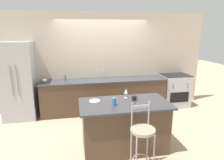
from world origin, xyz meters
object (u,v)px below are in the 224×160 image
at_px(dinner_plate, 95,101).
at_px(tumbler_cup, 114,102).
at_px(refrigerator, 19,81).
at_px(coffee_mug, 134,98).
at_px(oven_range, 174,90).
at_px(bar_stool_near, 142,137).
at_px(pumpkin_decoration, 44,80).
at_px(wine_glass, 126,91).
at_px(soap_bottle, 65,78).

height_order(dinner_plate, tumbler_cup, tumbler_cup).
xyz_separation_m(refrigerator, dinner_plate, (1.74, -1.69, -0.04)).
relative_size(dinner_plate, tumbler_cup, 1.43).
bearing_deg(coffee_mug, dinner_plate, 174.05).
distance_m(oven_range, bar_stool_near, 3.27).
xyz_separation_m(tumbler_cup, pumpkin_decoration, (-1.43, 1.97, -0.03)).
bearing_deg(wine_glass, coffee_mug, -53.91).
height_order(refrigerator, pumpkin_decoration, refrigerator).
bearing_deg(pumpkin_decoration, soap_bottle, 11.64).
bearing_deg(coffee_mug, wine_glass, 126.09).
height_order(tumbler_cup, soap_bottle, tumbler_cup).
xyz_separation_m(refrigerator, soap_bottle, (1.14, 0.10, -0.00)).
height_order(refrigerator, tumbler_cup, refrigerator).
bearing_deg(refrigerator, soap_bottle, 5.13).
bearing_deg(dinner_plate, coffee_mug, -5.95).
relative_size(oven_range, soap_bottle, 6.36).
height_order(oven_range, soap_bottle, soap_bottle).
xyz_separation_m(dinner_plate, soap_bottle, (-0.59, 1.80, 0.04)).
relative_size(wine_glass, tumbler_cup, 1.31).
bearing_deg(coffee_mug, pumpkin_decoration, 136.46).
xyz_separation_m(bar_stool_near, pumpkin_decoration, (-1.75, 2.58, 0.35)).
xyz_separation_m(coffee_mug, tumbler_cup, (-0.43, -0.20, 0.03)).
bearing_deg(oven_range, coffee_mug, -135.19).
distance_m(refrigerator, pumpkin_decoration, 0.62).
xyz_separation_m(bar_stool_near, wine_glass, (-0.01, 0.98, 0.44)).
distance_m(tumbler_cup, soap_bottle, 2.26).
relative_size(oven_range, tumbler_cup, 6.67).
xyz_separation_m(dinner_plate, tumbler_cup, (0.31, -0.28, 0.06)).
bearing_deg(pumpkin_decoration, bar_stool_near, -55.85).
relative_size(refrigerator, tumbler_cup, 13.72).
bearing_deg(wine_glass, tumbler_cup, -130.78).
height_order(refrigerator, wine_glass, refrigerator).
bearing_deg(dinner_plate, tumbler_cup, -42.00).
relative_size(dinner_plate, pumpkin_decoration, 1.64).
bearing_deg(oven_range, soap_bottle, 178.93).
xyz_separation_m(dinner_plate, pumpkin_decoration, (-1.12, 1.69, 0.03)).
relative_size(bar_stool_near, coffee_mug, 9.57).
distance_m(oven_range, tumbler_cup, 3.07).
xyz_separation_m(wine_glass, soap_bottle, (-1.22, 1.71, -0.08)).
distance_m(coffee_mug, pumpkin_decoration, 2.56).
bearing_deg(tumbler_cup, refrigerator, 136.10).
bearing_deg(dinner_plate, bar_stool_near, -54.69).
height_order(refrigerator, coffee_mug, refrigerator).
distance_m(dinner_plate, soap_bottle, 1.89).
relative_size(refrigerator, coffee_mug, 16.42).
relative_size(dinner_plate, soap_bottle, 1.36).
bearing_deg(wine_glass, pumpkin_decoration, 137.33).
xyz_separation_m(wine_glass, pumpkin_decoration, (-1.74, 1.60, -0.09)).
relative_size(dinner_plate, wine_glass, 1.09).
relative_size(bar_stool_near, dinner_plate, 5.60).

